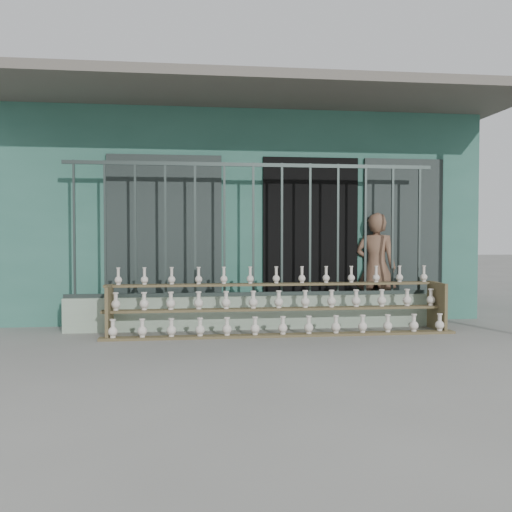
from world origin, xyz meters
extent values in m
plane|color=slate|center=(0.00, 0.00, 0.00)|extent=(60.00, 60.00, 0.00)
cube|color=#2E6153|center=(0.00, 4.30, 1.60)|extent=(7.00, 5.00, 3.20)
cube|color=black|center=(0.90, 1.82, 1.20)|extent=(1.40, 0.12, 2.40)
cube|color=black|center=(-1.20, 1.78, 1.20)|extent=(1.60, 0.08, 2.40)
cube|color=black|center=(2.30, 1.78, 1.20)|extent=(1.20, 0.08, 2.40)
cube|color=#59544C|center=(0.00, 1.20, 3.15)|extent=(7.40, 2.00, 0.12)
cube|color=#8FA58D|center=(0.00, 1.30, 0.23)|extent=(5.00, 0.20, 0.45)
cube|color=#283330|center=(-2.35, 1.30, 1.35)|extent=(0.03, 0.03, 1.80)
cube|color=#283330|center=(-1.96, 1.30, 1.35)|extent=(0.03, 0.03, 1.80)
cube|color=#283330|center=(-1.57, 1.30, 1.35)|extent=(0.03, 0.03, 1.80)
cube|color=#283330|center=(-1.18, 1.30, 1.35)|extent=(0.03, 0.03, 1.80)
cube|color=#283330|center=(-0.78, 1.30, 1.35)|extent=(0.03, 0.03, 1.80)
cube|color=#283330|center=(-0.39, 1.30, 1.35)|extent=(0.03, 0.03, 1.80)
cube|color=#283330|center=(0.00, 1.30, 1.35)|extent=(0.03, 0.03, 1.80)
cube|color=#283330|center=(0.39, 1.30, 1.35)|extent=(0.03, 0.03, 1.80)
cube|color=#283330|center=(0.78, 1.30, 1.35)|extent=(0.03, 0.03, 1.80)
cube|color=#283330|center=(1.17, 1.30, 1.35)|extent=(0.03, 0.03, 1.80)
cube|color=#283330|center=(1.57, 1.30, 1.35)|extent=(0.03, 0.03, 1.80)
cube|color=#283330|center=(1.96, 1.30, 1.35)|extent=(0.03, 0.03, 1.80)
cube|color=#283330|center=(2.35, 1.30, 1.35)|extent=(0.03, 0.03, 1.80)
cube|color=#283330|center=(0.00, 1.30, 2.22)|extent=(5.00, 0.04, 0.05)
cube|color=#283330|center=(0.00, 1.30, 0.47)|extent=(5.00, 0.04, 0.05)
cube|color=brown|center=(0.29, 0.65, 0.01)|extent=(4.50, 0.18, 0.03)
cube|color=brown|center=(0.29, 0.90, 0.32)|extent=(4.50, 0.18, 0.03)
cube|color=brown|center=(0.29, 1.15, 0.61)|extent=(4.50, 0.18, 0.03)
cube|color=brown|center=(-1.86, 0.90, 0.32)|extent=(0.04, 0.55, 0.64)
cube|color=brown|center=(2.44, 0.90, 0.32)|extent=(0.04, 0.55, 0.64)
imported|color=brown|center=(1.85, 1.66, 0.80)|extent=(0.69, 0.59, 1.60)
camera|label=1|loc=(-0.92, -6.36, 1.26)|focal=40.00mm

